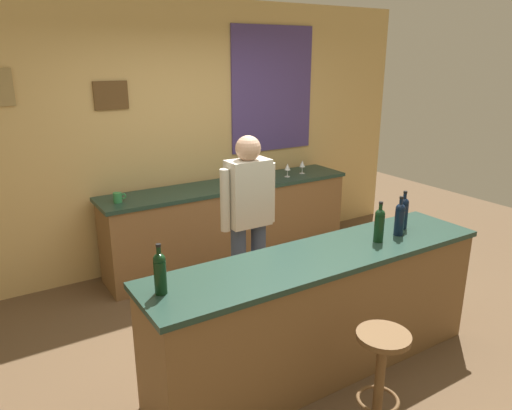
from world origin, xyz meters
TOP-DOWN VIEW (x-y plane):
  - ground_plane at (0.00, 0.00)m, footprint 10.00×10.00m
  - back_wall at (0.02, 2.03)m, footprint 6.00×0.09m
  - bar_counter at (0.00, -0.40)m, footprint 2.61×0.60m
  - side_counter at (0.40, 1.65)m, footprint 2.83×0.56m
  - bartender at (-0.04, 0.52)m, footprint 0.52×0.21m
  - bar_stool at (-0.09, -1.08)m, footprint 0.32×0.32m
  - wine_bottle_a at (-1.16, -0.35)m, footprint 0.07×0.07m
  - wine_bottle_b at (0.50, -0.44)m, footprint 0.07×0.07m
  - wine_bottle_c at (0.72, -0.42)m, footprint 0.07×0.07m
  - wine_bottle_d at (0.87, -0.33)m, footprint 0.07×0.07m
  - wine_glass_a at (1.12, 1.58)m, footprint 0.07×0.07m
  - wine_glass_b at (1.36, 1.62)m, footprint 0.07×0.07m
  - coffee_mug at (-0.82, 1.62)m, footprint 0.13×0.08m

SIDE VIEW (x-z plane):
  - ground_plane at x=0.00m, z-range 0.00..0.00m
  - side_counter at x=0.40m, z-range 0.00..0.90m
  - bar_stool at x=-0.09m, z-range 0.12..0.80m
  - bar_counter at x=0.00m, z-range 0.00..0.92m
  - bartender at x=-0.04m, z-range 0.13..1.75m
  - coffee_mug at x=-0.82m, z-range 0.90..1.00m
  - wine_glass_a at x=1.12m, z-range 0.93..1.09m
  - wine_glass_b at x=1.36m, z-range 0.93..1.09m
  - wine_bottle_a at x=-1.16m, z-range 0.90..1.21m
  - wine_bottle_b at x=0.50m, z-range 0.90..1.21m
  - wine_bottle_c at x=0.72m, z-range 0.90..1.21m
  - wine_bottle_d at x=0.87m, z-range 0.90..1.21m
  - back_wall at x=0.02m, z-range 0.02..2.82m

